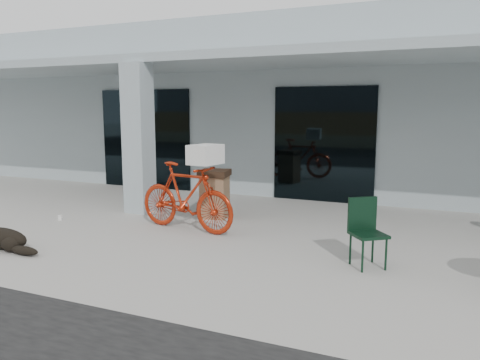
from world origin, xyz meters
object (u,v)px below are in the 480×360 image
at_px(bicycle, 186,197).
at_px(cafe_chair_far_a, 369,234).
at_px(dog, 2,237).
at_px(trash_receptacle, 215,194).

distance_m(bicycle, cafe_chair_far_a, 3.42).
xyz_separation_m(dog, cafe_chair_far_a, (5.41, 1.41, 0.29)).
relative_size(bicycle, trash_receptacle, 2.12).
bearing_deg(bicycle, dog, 145.19).
bearing_deg(bicycle, cafe_chair_far_a, -93.98).
distance_m(dog, cafe_chair_far_a, 5.60).
distance_m(dog, trash_receptacle, 3.91).
bearing_deg(trash_receptacle, cafe_chair_far_a, -29.58).
bearing_deg(dog, bicycle, 49.54).
bearing_deg(bicycle, trash_receptacle, 7.75).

